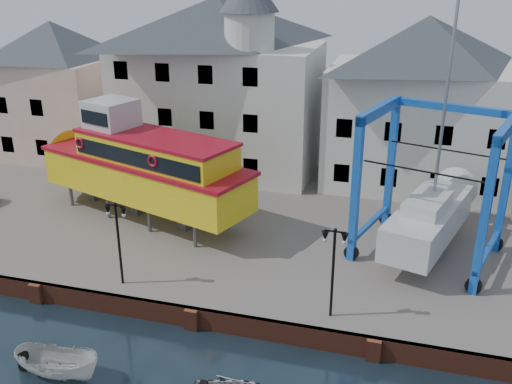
# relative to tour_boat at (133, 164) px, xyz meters

# --- Properties ---
(ground) EXTENTS (140.00, 140.00, 0.00)m
(ground) POSITION_rel_tour_boat_xyz_m (7.04, -8.76, -4.24)
(ground) COLOR #17252D
(ground) RESTS_ON ground
(hardstanding) EXTENTS (44.00, 22.00, 1.00)m
(hardstanding) POSITION_rel_tour_boat_xyz_m (7.04, 2.24, -3.74)
(hardstanding) COLOR #695F5A
(hardstanding) RESTS_ON ground
(quay_wall) EXTENTS (44.00, 0.47, 1.00)m
(quay_wall) POSITION_rel_tour_boat_xyz_m (7.04, -8.66, -3.74)
(quay_wall) COLOR brown
(quay_wall) RESTS_ON ground
(building_pink) EXTENTS (8.00, 7.00, 10.30)m
(building_pink) POSITION_rel_tour_boat_xyz_m (-10.96, 9.24, 1.91)
(building_pink) COLOR #CEAC95
(building_pink) RESTS_ON hardstanding
(building_white_main) EXTENTS (14.00, 8.30, 14.00)m
(building_white_main) POSITION_rel_tour_boat_xyz_m (2.17, 9.63, 3.11)
(building_white_main) COLOR silver
(building_white_main) RESTS_ON hardstanding
(building_white_right) EXTENTS (12.00, 8.00, 11.20)m
(building_white_right) POSITION_rel_tour_boat_xyz_m (16.04, 10.23, 2.36)
(building_white_right) COLOR silver
(building_white_right) RESTS_ON hardstanding
(lamp_post_left) EXTENTS (1.12, 0.32, 4.20)m
(lamp_post_left) POSITION_rel_tour_boat_xyz_m (3.04, -7.56, -0.06)
(lamp_post_left) COLOR black
(lamp_post_left) RESTS_ON hardstanding
(lamp_post_right) EXTENTS (1.12, 0.32, 4.20)m
(lamp_post_right) POSITION_rel_tour_boat_xyz_m (13.04, -7.56, -0.06)
(lamp_post_right) COLOR black
(lamp_post_right) RESTS_ON hardstanding
(tour_boat) EXTENTS (16.13, 8.56, 6.86)m
(tour_boat) POSITION_rel_tour_boat_xyz_m (0.00, 0.00, 0.00)
(tour_boat) COLOR #59595E
(tour_boat) RESTS_ON hardstanding
(travel_lift) EXTENTS (8.07, 10.01, 14.67)m
(travel_lift) POSITION_rel_tour_boat_xyz_m (17.17, 0.17, -0.79)
(travel_lift) COLOR #0F38B0
(travel_lift) RESTS_ON hardstanding
(motorboat_a) EXTENTS (3.68, 1.47, 1.41)m
(motorboat_a) POSITION_rel_tour_boat_xyz_m (3.14, -13.18, -4.24)
(motorboat_a) COLOR silver
(motorboat_a) RESTS_ON ground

